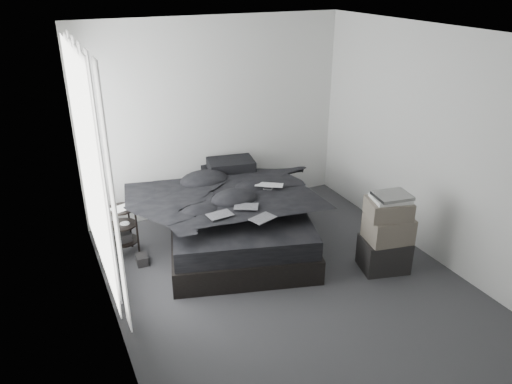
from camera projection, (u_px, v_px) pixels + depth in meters
name	position (u px, v px, depth m)	size (l,w,h in m)	color
floor	(287.00, 282.00, 5.43)	(3.60, 4.20, 0.01)	#363639
ceiling	(295.00, 34.00, 4.36)	(3.60, 4.20, 0.01)	white
wall_back	(215.00, 118.00, 6.63)	(3.60, 0.01, 2.60)	silver
wall_front	(448.00, 284.00, 3.16)	(3.60, 0.01, 2.60)	silver
wall_left	(103.00, 205.00, 4.21)	(0.01, 4.20, 2.60)	silver
wall_right	(431.00, 146.00, 5.59)	(0.01, 4.20, 2.60)	silver
window_left	(89.00, 164.00, 4.94)	(0.02, 2.00, 2.30)	white
curtain_left	(95.00, 170.00, 4.98)	(0.06, 2.12, 2.48)	white
bed	(238.00, 232.00, 6.16)	(1.61, 2.13, 0.29)	black
mattress	(237.00, 213.00, 6.05)	(1.55, 2.06, 0.23)	black
duvet	(238.00, 197.00, 5.91)	(1.57, 1.82, 0.25)	black
pillow_lower	(226.00, 174.00, 6.71)	(0.64, 0.43, 0.14)	black
pillow_upper	(231.00, 165.00, 6.64)	(0.60, 0.41, 0.13)	black
laptop	(269.00, 181.00, 6.00)	(0.34, 0.22, 0.03)	silver
comic_a	(220.00, 208.00, 5.35)	(0.27, 0.18, 0.01)	black
comic_b	(246.00, 200.00, 5.54)	(0.27, 0.18, 0.01)	black
comic_c	(263.00, 211.00, 5.27)	(0.27, 0.18, 0.01)	black
side_stand	(123.00, 232.00, 5.84)	(0.33, 0.33, 0.60)	black
papers	(121.00, 209.00, 5.71)	(0.23, 0.17, 0.01)	white
floor_books	(142.00, 259.00, 5.74)	(0.13, 0.18, 0.13)	black
box_lower	(384.00, 254.00, 5.61)	(0.50, 0.40, 0.37)	black
box_mid	(388.00, 228.00, 5.47)	(0.47, 0.37, 0.29)	#635A4E
box_upper	(388.00, 208.00, 5.38)	(0.45, 0.36, 0.20)	#635A4E
art_book_white	(391.00, 198.00, 5.33)	(0.38, 0.31, 0.04)	silver
art_book_snake	(392.00, 196.00, 5.31)	(0.37, 0.30, 0.04)	silver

